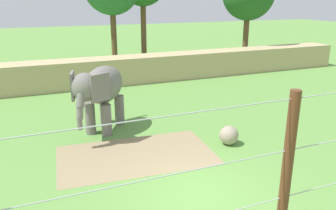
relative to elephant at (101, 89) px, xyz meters
name	(u,v)px	position (x,y,z in m)	size (l,w,h in m)	color
ground_plane	(198,193)	(1.43, -5.65, -1.77)	(120.00, 120.00, 0.00)	#609342
dirt_patch	(136,155)	(0.57, -2.67, -1.77)	(5.31, 3.13, 0.01)	#937F5B
embankment_wall	(98,72)	(1.43, 7.63, -0.94)	(36.00, 1.80, 1.66)	tan
elephant	(101,89)	(0.00, 0.00, 0.00)	(2.81, 3.15, 2.67)	slate
enrichment_ball	(229,135)	(4.02, -3.11, -1.41)	(0.71, 0.71, 0.71)	gray
cable_fence	(280,187)	(1.48, -8.71, 0.10)	(11.18, 0.20, 3.73)	brown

